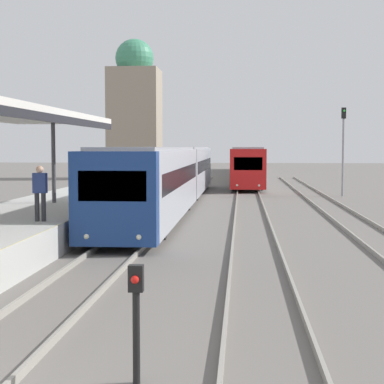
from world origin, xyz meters
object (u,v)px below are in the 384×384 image
person_on_platform (40,190)px  signal_mast_far (343,141)px  train_far (246,160)px  signal_post_near (136,310)px  train_near (173,173)px

person_on_platform → signal_mast_far: size_ratio=0.29×
person_on_platform → train_far: (6.44, 49.21, -0.16)m
person_on_platform → signal_post_near: (4.60, -10.29, -0.90)m
train_near → signal_mast_far: (10.25, 7.17, 1.77)m
train_far → signal_mast_far: 26.74m
train_near → signal_post_near: (2.35, -26.36, -0.75)m
signal_post_near → signal_mast_far: 34.54m
train_near → train_far: (4.19, 33.15, -0.01)m
train_far → signal_post_near: bearing=-91.8°
person_on_platform → signal_mast_far: bearing=61.7°
signal_post_near → signal_mast_far: size_ratio=0.28×
person_on_platform → signal_post_near: 11.31m
train_near → train_far: bearing=82.8°
train_near → train_far: size_ratio=0.68×
train_far → signal_mast_far: signal_mast_far is taller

